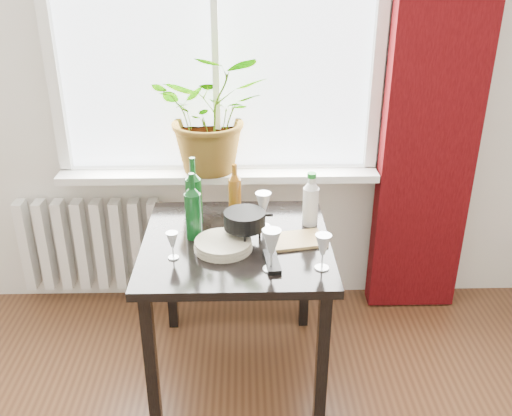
{
  "coord_description": "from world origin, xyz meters",
  "views": [
    {
      "loc": [
        0.14,
        -0.73,
        1.98
      ],
      "look_at": [
        0.19,
        1.55,
        0.9
      ],
      "focal_mm": 40.0,
      "sensor_mm": 36.0,
      "label": 1
    }
  ],
  "objects_px": {
    "wine_bottle_right": "(194,190)",
    "tv_remote": "(272,262)",
    "wineglass_front_right": "(271,250)",
    "cleaning_bottle": "(311,199)",
    "bottle_amber": "(235,188)",
    "wineglass_front_left": "(173,245)",
    "table": "(236,258)",
    "potted_plant": "(213,112)",
    "wine_bottle_left": "(193,206)",
    "radiator": "(91,245)",
    "wineglass_back_center": "(263,209)",
    "fondue_pot": "(245,227)",
    "cutting_board": "(296,240)",
    "wineglass_back_left": "(195,203)",
    "plate_stack": "(223,245)",
    "wineglass_far_right": "(323,251)"
  },
  "relations": [
    {
      "from": "wineglass_far_right",
      "to": "bottle_amber",
      "type": "bearing_deg",
      "value": 123.85
    },
    {
      "from": "wine_bottle_right",
      "to": "cleaning_bottle",
      "type": "xyz_separation_m",
      "value": [
        0.55,
        -0.04,
        -0.04
      ]
    },
    {
      "from": "wine_bottle_left",
      "to": "tv_remote",
      "type": "xyz_separation_m",
      "value": [
        0.35,
        -0.24,
        -0.15
      ]
    },
    {
      "from": "wine_bottle_left",
      "to": "wineglass_back_left",
      "type": "xyz_separation_m",
      "value": [
        -0.01,
        0.19,
        -0.07
      ]
    },
    {
      "from": "cleaning_bottle",
      "to": "wineglass_front_left",
      "type": "distance_m",
      "value": 0.7
    },
    {
      "from": "wineglass_far_right",
      "to": "plate_stack",
      "type": "xyz_separation_m",
      "value": [
        -0.42,
        0.18,
        -0.06
      ]
    },
    {
      "from": "potted_plant",
      "to": "wineglass_front_right",
      "type": "height_order",
      "value": "potted_plant"
    },
    {
      "from": "cleaning_bottle",
      "to": "fondue_pot",
      "type": "relative_size",
      "value": 1.22
    },
    {
      "from": "potted_plant",
      "to": "plate_stack",
      "type": "xyz_separation_m",
      "value": [
        0.06,
        -0.69,
        -0.4
      ]
    },
    {
      "from": "wineglass_front_right",
      "to": "cleaning_bottle",
      "type": "bearing_deg",
      "value": 63.68
    },
    {
      "from": "table",
      "to": "fondue_pot",
      "type": "distance_m",
      "value": 0.17
    },
    {
      "from": "table",
      "to": "potted_plant",
      "type": "distance_m",
      "value": 0.81
    },
    {
      "from": "cleaning_bottle",
      "to": "wineglass_back_left",
      "type": "xyz_separation_m",
      "value": [
        -0.55,
        0.07,
        -0.04
      ]
    },
    {
      "from": "table",
      "to": "fondue_pot",
      "type": "relative_size",
      "value": 3.96
    },
    {
      "from": "wineglass_front_right",
      "to": "wineglass_back_center",
      "type": "bearing_deg",
      "value": 93.04
    },
    {
      "from": "tv_remote",
      "to": "fondue_pot",
      "type": "bearing_deg",
      "value": 113.98
    },
    {
      "from": "radiator",
      "to": "cutting_board",
      "type": "distance_m",
      "value": 1.34
    },
    {
      "from": "bottle_amber",
      "to": "wineglass_front_left",
      "type": "height_order",
      "value": "bottle_amber"
    },
    {
      "from": "wineglass_back_left",
      "to": "plate_stack",
      "type": "xyz_separation_m",
      "value": [
        0.14,
        -0.3,
        -0.07
      ]
    },
    {
      "from": "cleaning_bottle",
      "to": "wineglass_back_center",
      "type": "bearing_deg",
      "value": -174.33
    },
    {
      "from": "wineglass_front_left",
      "to": "plate_stack",
      "type": "relative_size",
      "value": 0.48
    },
    {
      "from": "potted_plant",
      "to": "bottle_amber",
      "type": "bearing_deg",
      "value": -70.34
    },
    {
      "from": "fondue_pot",
      "to": "tv_remote",
      "type": "bearing_deg",
      "value": -82.87
    },
    {
      "from": "radiator",
      "to": "wineglass_front_right",
      "type": "height_order",
      "value": "wineglass_front_right"
    },
    {
      "from": "radiator",
      "to": "table",
      "type": "height_order",
      "value": "table"
    },
    {
      "from": "wine_bottle_right",
      "to": "tv_remote",
      "type": "distance_m",
      "value": 0.56
    },
    {
      "from": "wine_bottle_right",
      "to": "plate_stack",
      "type": "xyz_separation_m",
      "value": [
        0.14,
        -0.27,
        -0.15
      ]
    },
    {
      "from": "potted_plant",
      "to": "cleaning_bottle",
      "type": "distance_m",
      "value": 0.72
    },
    {
      "from": "wineglass_front_left",
      "to": "cutting_board",
      "type": "relative_size",
      "value": 0.49
    },
    {
      "from": "table",
      "to": "cutting_board",
      "type": "distance_m",
      "value": 0.29
    },
    {
      "from": "wine_bottle_right",
      "to": "tv_remote",
      "type": "height_order",
      "value": "wine_bottle_right"
    },
    {
      "from": "wine_bottle_left",
      "to": "wineglass_front_right",
      "type": "bearing_deg",
      "value": -40.51
    },
    {
      "from": "wineglass_far_right",
      "to": "fondue_pot",
      "type": "xyz_separation_m",
      "value": [
        -0.32,
        0.25,
        -0.01
      ]
    },
    {
      "from": "radiator",
      "to": "wineglass_back_center",
      "type": "relative_size",
      "value": 4.44
    },
    {
      "from": "wine_bottle_right",
      "to": "fondue_pot",
      "type": "xyz_separation_m",
      "value": [
        0.24,
        -0.2,
        -0.09
      ]
    },
    {
      "from": "wineglass_back_center",
      "to": "cutting_board",
      "type": "distance_m",
      "value": 0.22
    },
    {
      "from": "bottle_amber",
      "to": "wineglass_front_left",
      "type": "distance_m",
      "value": 0.52
    },
    {
      "from": "bottle_amber",
      "to": "wineglass_front_left",
      "type": "xyz_separation_m",
      "value": [
        -0.26,
        -0.45,
        -0.07
      ]
    },
    {
      "from": "table",
      "to": "bottle_amber",
      "type": "height_order",
      "value": "bottle_amber"
    },
    {
      "from": "table",
      "to": "wine_bottle_right",
      "type": "relative_size",
      "value": 2.55
    },
    {
      "from": "cleaning_bottle",
      "to": "tv_remote",
      "type": "relative_size",
      "value": 1.41
    },
    {
      "from": "wine_bottle_left",
      "to": "fondue_pot",
      "type": "distance_m",
      "value": 0.25
    },
    {
      "from": "tv_remote",
      "to": "wineglass_back_left",
      "type": "bearing_deg",
      "value": 123.71
    },
    {
      "from": "wineglass_front_right",
      "to": "cutting_board",
      "type": "xyz_separation_m",
      "value": [
        0.12,
        0.24,
        -0.09
      ]
    },
    {
      "from": "table",
      "to": "bottle_amber",
      "type": "distance_m",
      "value": 0.37
    },
    {
      "from": "bottle_amber",
      "to": "tv_remote",
      "type": "bearing_deg",
      "value": -72.26
    },
    {
      "from": "fondue_pot",
      "to": "wineglass_front_left",
      "type": "bearing_deg",
      "value": -176.62
    },
    {
      "from": "wine_bottle_left",
      "to": "tv_remote",
      "type": "height_order",
      "value": "wine_bottle_left"
    },
    {
      "from": "wineglass_back_center",
      "to": "tv_remote",
      "type": "distance_m",
      "value": 0.36
    },
    {
      "from": "wine_bottle_left",
      "to": "wineglass_front_right",
      "type": "distance_m",
      "value": 0.45
    }
  ]
}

